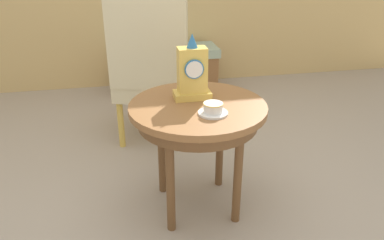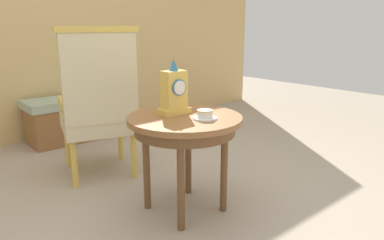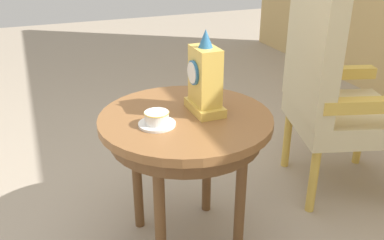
% 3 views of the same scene
% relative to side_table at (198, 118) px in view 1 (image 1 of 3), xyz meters
% --- Properties ---
extents(ground_plane, '(10.00, 10.00, 0.00)m').
position_rel_side_table_xyz_m(ground_plane, '(-0.06, -0.07, -0.54)').
color(ground_plane, tan).
extents(side_table, '(0.70, 0.70, 0.62)m').
position_rel_side_table_xyz_m(side_table, '(0.00, 0.00, 0.00)').
color(side_table, brown).
rests_on(side_table, ground).
extents(teacup_left, '(0.14, 0.14, 0.06)m').
position_rel_side_table_xyz_m(teacup_left, '(0.04, -0.13, 0.10)').
color(teacup_left, white).
rests_on(teacup_left, side_table).
extents(mantel_clock, '(0.19, 0.11, 0.34)m').
position_rel_side_table_xyz_m(mantel_clock, '(-0.01, 0.09, 0.21)').
color(mantel_clock, gold).
rests_on(mantel_clock, side_table).
extents(armchair, '(0.67, 0.66, 1.14)m').
position_rel_side_table_xyz_m(armchair, '(-0.15, 0.83, 0.05)').
color(armchair, beige).
rests_on(armchair, ground).
extents(window_bench, '(0.97, 0.40, 0.44)m').
position_rel_side_table_xyz_m(window_bench, '(0.11, 1.88, -0.32)').
color(window_bench, '#9EB299').
rests_on(window_bench, ground).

